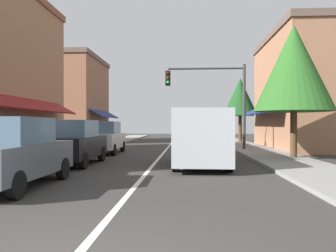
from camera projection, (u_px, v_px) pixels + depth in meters
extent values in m
plane|color=#33302D|center=(165.00, 150.00, 21.15)|extent=(80.00, 80.00, 0.00)
cube|color=gray|center=(78.00, 149.00, 21.45)|extent=(2.60, 56.00, 0.12)
cube|color=gray|center=(255.00, 150.00, 20.84)|extent=(2.60, 56.00, 0.12)
cube|color=silver|center=(165.00, 150.00, 21.15)|extent=(0.14, 52.00, 0.01)
cube|color=slate|center=(7.00, 129.00, 15.53)|extent=(0.08, 10.64, 1.80)
cube|color=maroon|center=(20.00, 103.00, 15.50)|extent=(1.27, 11.76, 0.73)
cube|color=slate|center=(37.00, 44.00, 18.59)|extent=(0.08, 1.10, 1.30)
cube|color=#9E6B4C|center=(308.00, 94.00, 22.61)|extent=(5.11, 10.00, 7.22)
cube|color=brown|center=(308.00, 37.00, 22.60)|extent=(5.31, 10.20, 0.40)
cube|color=slate|center=(270.00, 128.00, 22.76)|extent=(0.08, 7.60, 1.80)
cube|color=navy|center=(261.00, 110.00, 22.79)|extent=(1.27, 8.40, 0.73)
cube|color=slate|center=(279.00, 65.00, 20.55)|extent=(0.08, 1.10, 1.30)
cube|color=slate|center=(263.00, 75.00, 24.94)|extent=(0.08, 1.10, 1.30)
cube|color=#8E5B42|center=(71.00, 102.00, 31.64)|extent=(5.23, 8.00, 7.45)
cube|color=brown|center=(71.00, 60.00, 31.63)|extent=(5.43, 8.20, 0.40)
cube|color=slate|center=(98.00, 127.00, 31.51)|extent=(0.08, 6.08, 1.80)
cube|color=navy|center=(105.00, 114.00, 31.47)|extent=(1.27, 6.72, 0.73)
cube|color=slate|center=(93.00, 82.00, 29.74)|extent=(0.08, 1.10, 1.30)
cube|color=slate|center=(103.00, 86.00, 33.25)|extent=(0.08, 1.10, 1.30)
cube|color=#4C5156|center=(12.00, 159.00, 8.60)|extent=(1.74, 4.11, 0.80)
cube|color=slate|center=(10.00, 131.00, 8.49)|extent=(1.53, 2.01, 0.66)
cylinder|color=black|center=(10.00, 168.00, 9.99)|extent=(0.20, 0.62, 0.62)
cylinder|color=black|center=(63.00, 169.00, 9.90)|extent=(0.20, 0.62, 0.62)
cylinder|color=black|center=(16.00, 185.00, 7.20)|extent=(0.20, 0.62, 0.62)
cube|color=black|center=(74.00, 147.00, 13.57)|extent=(1.75, 4.11, 0.80)
cube|color=slate|center=(73.00, 128.00, 13.47)|extent=(1.53, 2.01, 0.66)
cylinder|color=black|center=(66.00, 154.00, 14.97)|extent=(0.20, 0.62, 0.62)
cylinder|color=black|center=(102.00, 154.00, 14.89)|extent=(0.20, 0.62, 0.62)
cylinder|color=black|center=(40.00, 160.00, 12.26)|extent=(0.20, 0.62, 0.62)
cylinder|color=black|center=(83.00, 160.00, 12.19)|extent=(0.20, 0.62, 0.62)
cube|color=silver|center=(104.00, 141.00, 18.92)|extent=(1.77, 4.12, 0.80)
cube|color=slate|center=(104.00, 127.00, 18.81)|extent=(1.54, 2.02, 0.66)
cylinder|color=black|center=(96.00, 146.00, 20.30)|extent=(0.21, 0.62, 0.62)
cylinder|color=black|center=(123.00, 146.00, 20.23)|extent=(0.21, 0.62, 0.62)
cylinder|color=black|center=(83.00, 150.00, 17.60)|extent=(0.21, 0.62, 0.62)
cylinder|color=black|center=(113.00, 150.00, 17.53)|extent=(0.21, 0.62, 0.62)
cube|color=#B2B7BC|center=(201.00, 136.00, 12.99)|extent=(2.04, 5.03, 1.90)
cube|color=slate|center=(200.00, 125.00, 15.38)|extent=(1.73, 0.30, 0.84)
cube|color=black|center=(200.00, 149.00, 15.56)|extent=(1.87, 0.23, 0.24)
cylinder|color=black|center=(179.00, 153.00, 14.60)|extent=(0.25, 0.72, 0.72)
cylinder|color=black|center=(221.00, 154.00, 14.47)|extent=(0.25, 0.72, 0.72)
cylinder|color=black|center=(176.00, 161.00, 11.51)|extent=(0.25, 0.72, 0.72)
cylinder|color=black|center=(229.00, 161.00, 11.38)|extent=(0.25, 0.72, 0.72)
cylinder|color=#333333|center=(244.00, 108.00, 20.68)|extent=(0.18, 0.18, 5.27)
cylinder|color=#333333|center=(206.00, 69.00, 20.80)|extent=(4.63, 0.12, 0.12)
cube|color=black|center=(168.00, 78.00, 20.75)|extent=(0.30, 0.24, 0.90)
sphere|color=#420F0F|center=(168.00, 73.00, 20.62)|extent=(0.20, 0.20, 0.20)
sphere|color=#3D2D0C|center=(168.00, 78.00, 20.62)|extent=(0.20, 0.20, 0.20)
sphere|color=green|center=(168.00, 83.00, 20.63)|extent=(0.20, 0.20, 0.20)
cylinder|color=#4C331E|center=(294.00, 130.00, 15.41)|extent=(0.30, 0.30, 2.73)
cone|color=#285B21|center=(294.00, 68.00, 15.41)|extent=(3.57, 3.57, 3.93)
cylinder|color=#4C331E|center=(240.00, 127.00, 29.54)|extent=(0.30, 0.30, 2.83)
cone|color=#19471E|center=(240.00, 97.00, 29.53)|extent=(2.96, 2.96, 3.25)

